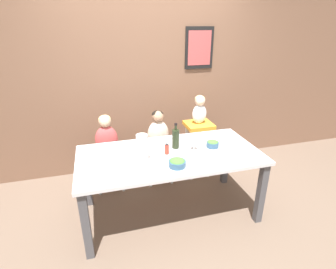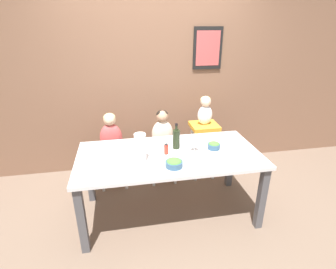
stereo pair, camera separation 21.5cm
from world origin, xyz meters
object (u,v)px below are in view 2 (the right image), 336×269
object	(u,v)px
wine_glass_near	(195,140)
dinner_plate_front_left	(107,171)
paper_towel_roll	(140,148)
chair_far_left	(113,156)
salad_bowl_large	(174,163)
person_baby_right	(205,109)
person_child_center	(162,129)
chair_right_highchair	(204,137)
wine_bottle	(176,138)
dinner_plate_back_left	(119,148)
chair_far_center	(163,152)
person_child_left	(111,133)
salad_bowl_small	(214,145)

from	to	relation	value
wine_glass_near	dinner_plate_front_left	xyz separation A→B (m)	(-0.86, -0.24, -0.13)
paper_towel_roll	dinner_plate_front_left	size ratio (longest dim) A/B	1.16
chair_far_left	salad_bowl_large	size ratio (longest dim) A/B	2.97
dinner_plate_front_left	salad_bowl_large	bearing A→B (deg)	-1.96
person_baby_right	wine_glass_near	world-z (taller)	person_baby_right
person_child_center	person_baby_right	distance (m)	0.59
salad_bowl_large	chair_right_highchair	bearing A→B (deg)	57.88
wine_bottle	dinner_plate_back_left	bearing A→B (deg)	171.51
wine_glass_near	chair_far_center	bearing A→B (deg)	107.35
chair_right_highchair	wine_bottle	bearing A→B (deg)	-130.87
person_child_center	chair_right_highchair	bearing A→B (deg)	-0.09
chair_far_left	wine_glass_near	distance (m)	1.18
chair_far_left	person_child_left	world-z (taller)	person_child_left
person_child_left	person_baby_right	distance (m)	1.19
chair_far_left	wine_glass_near	bearing A→B (deg)	-39.07
person_child_center	dinner_plate_front_left	bearing A→B (deg)	-124.93
paper_towel_roll	salad_bowl_small	xyz separation A→B (m)	(0.77, 0.13, -0.10)
chair_far_center	person_child_center	distance (m)	0.32
person_child_center	person_baby_right	size ratio (longest dim) A/B	1.33
chair_right_highchair	salad_bowl_large	distance (m)	1.13
person_baby_right	paper_towel_roll	distance (m)	1.17
wine_glass_near	dinner_plate_front_left	size ratio (longest dim) A/B	0.76
chair_far_left	dinner_plate_back_left	bearing A→B (deg)	-78.74
person_baby_right	wine_bottle	bearing A→B (deg)	-130.81
wine_bottle	chair_far_left	bearing A→B (deg)	140.27
person_child_center	salad_bowl_large	distance (m)	0.94
chair_right_highchair	person_baby_right	distance (m)	0.37
person_baby_right	dinner_plate_back_left	xyz separation A→B (m)	(-1.07, -0.48, -0.21)
chair_far_left	paper_towel_roll	distance (m)	0.95
person_baby_right	wine_bottle	world-z (taller)	person_baby_right
chair_far_left	dinner_plate_back_left	distance (m)	0.59
salad_bowl_large	chair_far_left	bearing A→B (deg)	121.66
chair_right_highchair	person_child_left	size ratio (longest dim) A/B	1.54
chair_far_center	chair_right_highchair	world-z (taller)	chair_right_highchair
chair_far_left	wine_bottle	world-z (taller)	wine_bottle
dinner_plate_front_left	chair_right_highchair	bearing A→B (deg)	37.84
person_child_left	dinner_plate_front_left	distance (m)	0.92
dinner_plate_back_left	person_baby_right	bearing A→B (deg)	24.04
chair_far_center	wine_bottle	size ratio (longest dim) A/B	1.73
chair_right_highchair	person_child_center	bearing A→B (deg)	179.91
person_baby_right	paper_towel_roll	world-z (taller)	person_baby_right
dinner_plate_back_left	wine_glass_near	bearing A→B (deg)	-15.39
person_child_center	wine_bottle	distance (m)	0.58
dinner_plate_front_left	dinner_plate_back_left	size ratio (longest dim) A/B	1.00
person_child_left	wine_bottle	world-z (taller)	wine_bottle
chair_far_left	dinner_plate_front_left	world-z (taller)	dinner_plate_front_left
salad_bowl_small	chair_far_center	bearing A→B (deg)	123.55
person_child_center	wine_bottle	world-z (taller)	wine_bottle
salad_bowl_large	person_child_left	bearing A→B (deg)	121.64
chair_far_left	chair_far_center	size ratio (longest dim) A/B	1.00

